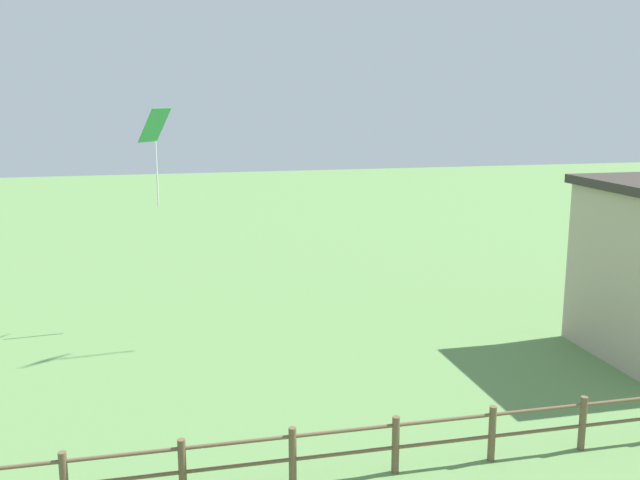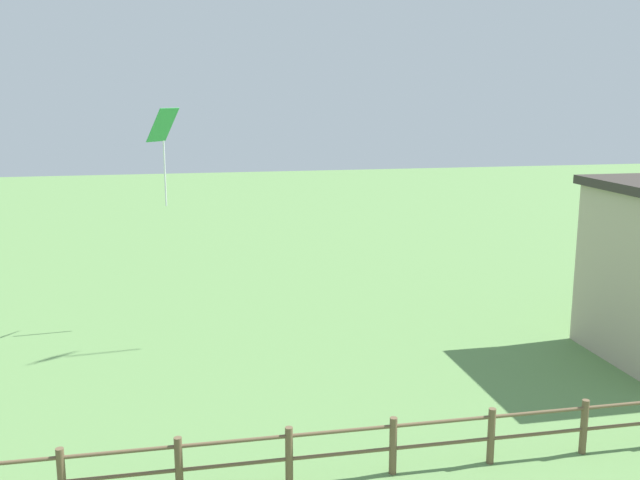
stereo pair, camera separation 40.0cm
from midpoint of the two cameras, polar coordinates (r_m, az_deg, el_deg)
name	(u,v)px [view 2 (the right image)]	position (r m, az deg, el deg)	size (l,w,h in m)	color
wooden_fence	(342,447)	(13.45, 2.65, -16.23)	(21.44, 0.14, 1.11)	brown
kite_green_diamond	(163,135)	(21.54, -11.91, 8.22)	(1.00, 1.02, 2.89)	green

